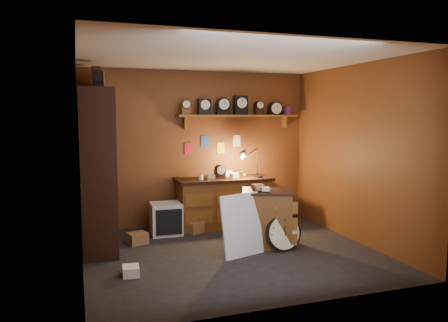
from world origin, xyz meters
TOP-DOWN VIEW (x-y plane):
  - floor at (0.00, 0.00)m, footprint 4.00×4.00m
  - room_shell at (0.04, 0.11)m, footprint 4.02×3.62m
  - shelving_unit at (-1.79, 0.98)m, footprint 0.47×1.60m
  - workbench at (0.38, 1.47)m, footprint 1.66×0.66m
  - low_cabinet at (0.62, 0.18)m, footprint 0.90×0.84m
  - big_round_clock at (0.73, -0.13)m, footprint 0.53×0.17m
  - white_panel at (0.10, -0.12)m, footprint 0.68×0.37m
  - mini_fridge at (-0.68, 1.28)m, footprint 0.51×0.53m
  - floor_box_a at (-1.20, 0.88)m, footprint 0.33×0.31m
  - floor_box_b at (-1.45, -0.42)m, footprint 0.21×0.25m
  - floor_box_c at (-0.22, 1.19)m, footprint 0.31×0.29m

SIDE VIEW (x-z plane):
  - floor at x=0.00m, z-range 0.00..0.00m
  - white_panel at x=0.10m, z-range -0.43..0.43m
  - floor_box_b at x=-1.45m, z-range 0.00..0.12m
  - floor_box_a at x=-1.20m, z-range 0.00..0.17m
  - floor_box_c at x=-0.22m, z-range 0.00..0.18m
  - mini_fridge at x=-0.68m, z-range 0.00..0.51m
  - big_round_clock at x=0.73m, z-range -0.01..0.53m
  - low_cabinet at x=0.62m, z-range -0.01..0.91m
  - workbench at x=0.38m, z-range -0.21..1.15m
  - shelving_unit at x=-1.79m, z-range -0.03..2.54m
  - room_shell at x=0.04m, z-range 0.37..3.08m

